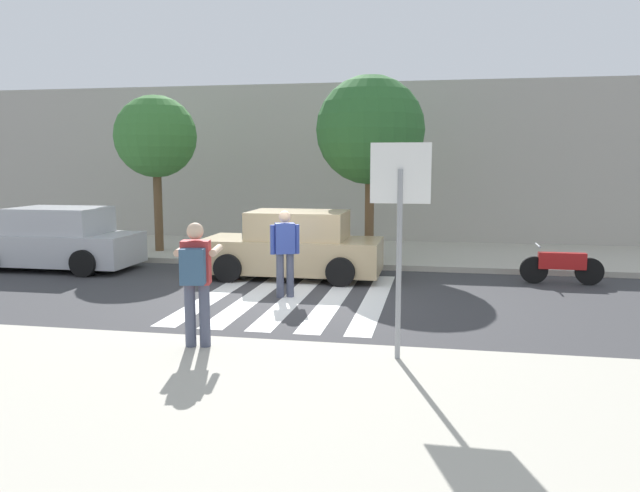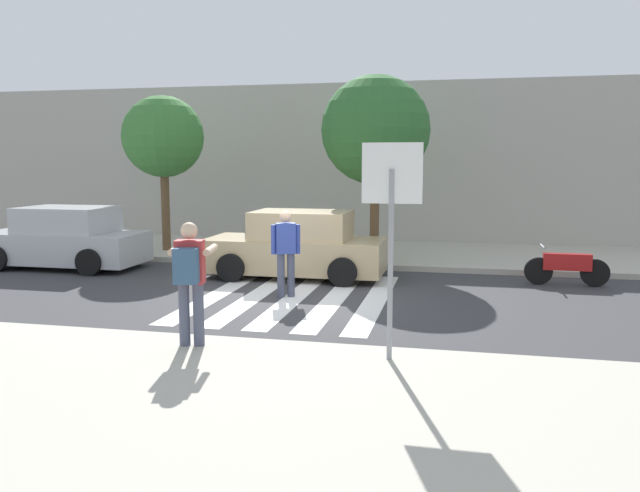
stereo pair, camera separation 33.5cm
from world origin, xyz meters
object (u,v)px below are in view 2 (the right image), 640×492
at_px(pedestrian_crossing, 286,249).
at_px(motorcycle, 567,267).
at_px(parked_car_silver, 64,239).
at_px(parked_car_tan, 297,246).
at_px(street_tree_center, 376,130).
at_px(photographer_with_backpack, 190,273).
at_px(stop_sign, 392,203).
at_px(street_tree_west, 163,137).

distance_m(pedestrian_crossing, motorcycle, 6.17).
xyz_separation_m(pedestrian_crossing, parked_car_silver, (-6.40, 2.11, -0.25)).
distance_m(pedestrian_crossing, parked_car_tan, 2.15).
distance_m(parked_car_silver, street_tree_center, 8.38).
bearing_deg(parked_car_tan, photographer_with_backpack, -89.63).
bearing_deg(photographer_with_backpack, stop_sign, 0.37).
bearing_deg(street_tree_center, parked_car_silver, -163.31).
xyz_separation_m(parked_car_tan, street_tree_west, (-4.57, 2.61, 2.62)).
distance_m(stop_sign, street_tree_west, 11.40).
relative_size(parked_car_silver, parked_car_tan, 1.00).
distance_m(photographer_with_backpack, motorcycle, 8.71).
height_order(motorcycle, street_tree_west, street_tree_west).
height_order(stop_sign, parked_car_tan, stop_sign).
xyz_separation_m(parked_car_silver, street_tree_center, (7.58, 2.27, 2.74)).
bearing_deg(motorcycle, pedestrian_crossing, -156.86).
relative_size(pedestrian_crossing, street_tree_west, 0.39).
relative_size(photographer_with_backpack, street_tree_west, 0.39).
xyz_separation_m(parked_car_tan, street_tree_center, (1.50, 2.27, 2.74)).
height_order(parked_car_silver, street_tree_west, street_tree_west).
distance_m(stop_sign, parked_car_tan, 6.79).
xyz_separation_m(parked_car_silver, parked_car_tan, (6.09, 0.00, 0.00)).
bearing_deg(pedestrian_crossing, parked_car_silver, 161.71).
relative_size(stop_sign, photographer_with_backpack, 1.61).
xyz_separation_m(pedestrian_crossing, street_tree_west, (-4.88, 4.72, 2.38)).
xyz_separation_m(stop_sign, photographer_with_backpack, (-2.75, -0.02, -1.00)).
height_order(photographer_with_backpack, parked_car_tan, photographer_with_backpack).
relative_size(stop_sign, street_tree_center, 0.59).
distance_m(photographer_with_backpack, parked_car_silver, 8.61).
height_order(pedestrian_crossing, motorcycle, pedestrian_crossing).
height_order(parked_car_silver, motorcycle, parked_car_silver).
distance_m(photographer_with_backpack, pedestrian_crossing, 3.94).
xyz_separation_m(pedestrian_crossing, street_tree_center, (1.19, 4.39, 2.49)).
height_order(street_tree_west, street_tree_center, street_tree_center).
xyz_separation_m(parked_car_silver, motorcycle, (12.05, 0.30, -0.31)).
bearing_deg(stop_sign, parked_car_tan, 114.83).
distance_m(photographer_with_backpack, street_tree_center, 8.75).
distance_m(street_tree_west, street_tree_center, 6.08).
xyz_separation_m(stop_sign, street_tree_center, (-1.29, 8.30, 1.30)).
distance_m(photographer_with_backpack, parked_car_tan, 6.06).
height_order(pedestrian_crossing, parked_car_tan, pedestrian_crossing).
height_order(photographer_with_backpack, parked_car_silver, photographer_with_backpack).
bearing_deg(motorcycle, street_tree_center, 156.13).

